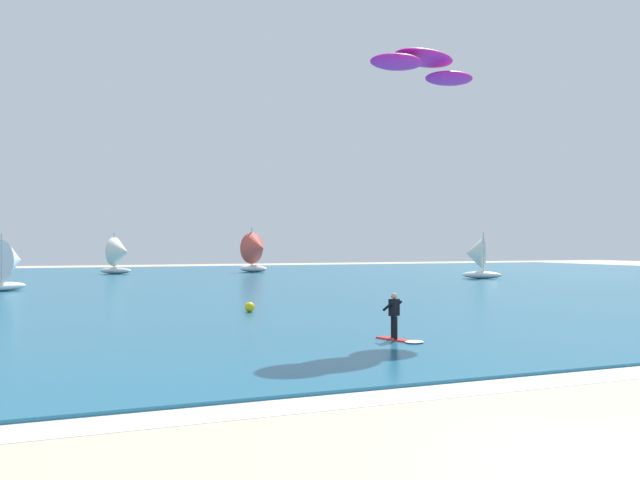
# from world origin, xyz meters

# --- Properties ---
(ground_plane) EXTENTS (220.00, 220.00, 0.00)m
(ground_plane) POSITION_xyz_m (0.00, 0.00, 0.00)
(ground_plane) COLOR beige
(ocean) EXTENTS (160.00, 90.00, 0.10)m
(ocean) POSITION_xyz_m (0.00, 51.19, 0.05)
(ocean) COLOR #1E607F
(ocean) RESTS_ON ground
(shoreline_foam) EXTENTS (90.47, 2.48, 0.01)m
(shoreline_foam) POSITION_xyz_m (-1.23, 6.14, 0.01)
(shoreline_foam) COLOR white
(shoreline_foam) RESTS_ON ground
(kitesurfer) EXTENTS (1.17, 2.03, 1.67)m
(kitesurfer) POSITION_xyz_m (2.99, 12.45, 0.70)
(kitesurfer) COLOR red
(kitesurfer) RESTS_ON ocean
(kite) EXTENTS (6.22, 4.00, 0.90)m
(kite) POSITION_xyz_m (6.01, 15.76, 11.03)
(kite) COLOR #B21999
(sailboat_trailing) EXTENTS (4.50, 5.06, 5.65)m
(sailboat_trailing) POSITION_xyz_m (13.65, 69.41, 2.69)
(sailboat_trailing) COLOR white
(sailboat_trailing) RESTS_ON ocean
(sailboat_center_horizon) EXTENTS (4.18, 4.20, 4.75)m
(sailboat_center_horizon) POSITION_xyz_m (30.46, 46.77, 2.27)
(sailboat_center_horizon) COLOR white
(sailboat_center_horizon) RESTS_ON ocean
(sailboat_leading) EXTENTS (4.41, 4.18, 4.91)m
(sailboat_leading) POSITION_xyz_m (-2.74, 70.54, 2.35)
(sailboat_leading) COLOR silver
(sailboat_leading) RESTS_ON ocean
(sailboat_far_left) EXTENTS (3.80, 3.62, 4.23)m
(sailboat_far_left) POSITION_xyz_m (-12.17, 44.69, 2.04)
(sailboat_far_left) COLOR white
(sailboat_far_left) RESTS_ON ocean
(marker_buoy) EXTENTS (0.51, 0.51, 0.51)m
(marker_buoy) POSITION_xyz_m (0.54, 23.51, 0.35)
(marker_buoy) COLOR yellow
(marker_buoy) RESTS_ON ocean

